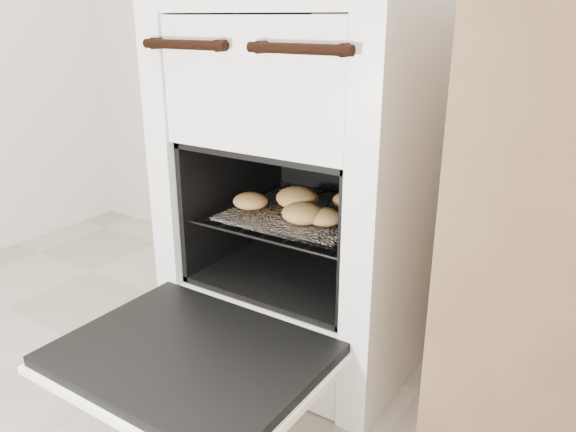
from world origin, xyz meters
name	(u,v)px	position (x,y,z in m)	size (l,w,h in m)	color
stove	(319,182)	(-0.04, 1.14, 0.49)	(0.65, 0.73, 1.00)	white
oven_door	(190,358)	(-0.04, 0.58, 0.22)	(0.59, 0.46, 0.04)	black
oven_rack	(305,214)	(-0.04, 1.06, 0.42)	(0.48, 0.46, 0.01)	black
foil_sheet	(301,214)	(-0.04, 1.04, 0.42)	(0.37, 0.33, 0.01)	silver
baked_rolls	(316,204)	(0.00, 1.06, 0.45)	(0.41, 0.32, 0.06)	#E09D59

